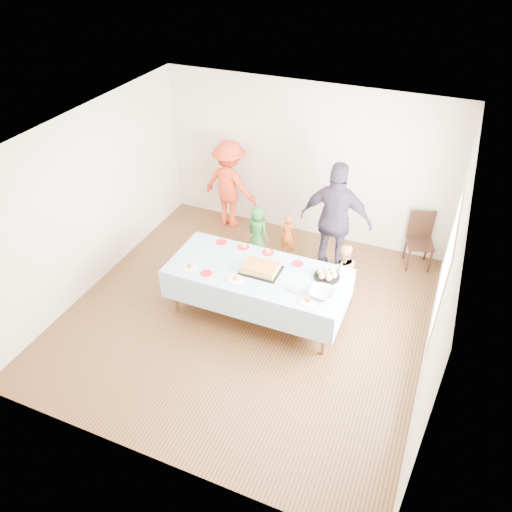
{
  "coord_description": "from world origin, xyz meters",
  "views": [
    {
      "loc": [
        2.22,
        -4.95,
        4.96
      ],
      "look_at": [
        0.03,
        0.3,
        0.87
      ],
      "focal_mm": 35.0,
      "sensor_mm": 36.0,
      "label": 1
    }
  ],
  "objects_px": {
    "adult_left": "(230,185)",
    "party_table": "(257,274)",
    "dining_chair": "(420,236)",
    "birthday_cake": "(261,268)"
  },
  "relations": [
    {
      "from": "party_table",
      "to": "adult_left",
      "type": "bearing_deg",
      "value": 123.91
    },
    {
      "from": "party_table",
      "to": "adult_left",
      "type": "height_order",
      "value": "adult_left"
    },
    {
      "from": "adult_left",
      "to": "party_table",
      "type": "bearing_deg",
      "value": 132.44
    },
    {
      "from": "dining_chair",
      "to": "adult_left",
      "type": "distance_m",
      "value": 3.37
    },
    {
      "from": "birthday_cake",
      "to": "adult_left",
      "type": "distance_m",
      "value": 2.54
    },
    {
      "from": "dining_chair",
      "to": "party_table",
      "type": "bearing_deg",
      "value": -148.67
    },
    {
      "from": "party_table",
      "to": "dining_chair",
      "type": "distance_m",
      "value": 2.92
    },
    {
      "from": "birthday_cake",
      "to": "dining_chair",
      "type": "xyz_separation_m",
      "value": [
        1.9,
        2.16,
        -0.31
      ]
    },
    {
      "from": "party_table",
      "to": "birthday_cake",
      "type": "xyz_separation_m",
      "value": [
        0.05,
        0.01,
        0.1
      ]
    },
    {
      "from": "dining_chair",
      "to": "birthday_cake",
      "type": "bearing_deg",
      "value": -148.07
    }
  ]
}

